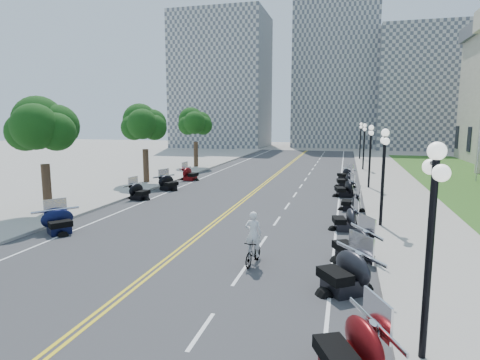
# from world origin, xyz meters

# --- Properties ---
(ground) EXTENTS (160.00, 160.00, 0.00)m
(ground) POSITION_xyz_m (0.00, 0.00, 0.00)
(ground) COLOR gray
(road) EXTENTS (16.00, 90.00, 0.01)m
(road) POSITION_xyz_m (0.00, 10.00, 0.00)
(road) COLOR #333335
(road) RESTS_ON ground
(centerline_yellow_a) EXTENTS (0.12, 90.00, 0.00)m
(centerline_yellow_a) POSITION_xyz_m (-0.12, 10.00, 0.01)
(centerline_yellow_a) COLOR yellow
(centerline_yellow_a) RESTS_ON road
(centerline_yellow_b) EXTENTS (0.12, 90.00, 0.00)m
(centerline_yellow_b) POSITION_xyz_m (0.12, 10.00, 0.01)
(centerline_yellow_b) COLOR yellow
(centerline_yellow_b) RESTS_ON road
(edge_line_north) EXTENTS (0.12, 90.00, 0.00)m
(edge_line_north) POSITION_xyz_m (6.40, 10.00, 0.01)
(edge_line_north) COLOR white
(edge_line_north) RESTS_ON road
(edge_line_south) EXTENTS (0.12, 90.00, 0.00)m
(edge_line_south) POSITION_xyz_m (-6.40, 10.00, 0.01)
(edge_line_south) COLOR white
(edge_line_south) RESTS_ON road
(lane_dash_4) EXTENTS (0.12, 2.00, 0.00)m
(lane_dash_4) POSITION_xyz_m (3.20, -8.00, 0.01)
(lane_dash_4) COLOR white
(lane_dash_4) RESTS_ON road
(lane_dash_5) EXTENTS (0.12, 2.00, 0.00)m
(lane_dash_5) POSITION_xyz_m (3.20, -4.00, 0.01)
(lane_dash_5) COLOR white
(lane_dash_5) RESTS_ON road
(lane_dash_6) EXTENTS (0.12, 2.00, 0.00)m
(lane_dash_6) POSITION_xyz_m (3.20, 0.00, 0.01)
(lane_dash_6) COLOR white
(lane_dash_6) RESTS_ON road
(lane_dash_7) EXTENTS (0.12, 2.00, 0.00)m
(lane_dash_7) POSITION_xyz_m (3.20, 4.00, 0.01)
(lane_dash_7) COLOR white
(lane_dash_7) RESTS_ON road
(lane_dash_8) EXTENTS (0.12, 2.00, 0.00)m
(lane_dash_8) POSITION_xyz_m (3.20, 8.00, 0.01)
(lane_dash_8) COLOR white
(lane_dash_8) RESTS_ON road
(lane_dash_9) EXTENTS (0.12, 2.00, 0.00)m
(lane_dash_9) POSITION_xyz_m (3.20, 12.00, 0.01)
(lane_dash_9) COLOR white
(lane_dash_9) RESTS_ON road
(lane_dash_10) EXTENTS (0.12, 2.00, 0.00)m
(lane_dash_10) POSITION_xyz_m (3.20, 16.00, 0.01)
(lane_dash_10) COLOR white
(lane_dash_10) RESTS_ON road
(lane_dash_11) EXTENTS (0.12, 2.00, 0.00)m
(lane_dash_11) POSITION_xyz_m (3.20, 20.00, 0.01)
(lane_dash_11) COLOR white
(lane_dash_11) RESTS_ON road
(lane_dash_12) EXTENTS (0.12, 2.00, 0.00)m
(lane_dash_12) POSITION_xyz_m (3.20, 24.00, 0.01)
(lane_dash_12) COLOR white
(lane_dash_12) RESTS_ON road
(lane_dash_13) EXTENTS (0.12, 2.00, 0.00)m
(lane_dash_13) POSITION_xyz_m (3.20, 28.00, 0.01)
(lane_dash_13) COLOR white
(lane_dash_13) RESTS_ON road
(lane_dash_14) EXTENTS (0.12, 2.00, 0.00)m
(lane_dash_14) POSITION_xyz_m (3.20, 32.00, 0.01)
(lane_dash_14) COLOR white
(lane_dash_14) RESTS_ON road
(lane_dash_15) EXTENTS (0.12, 2.00, 0.00)m
(lane_dash_15) POSITION_xyz_m (3.20, 36.00, 0.01)
(lane_dash_15) COLOR white
(lane_dash_15) RESTS_ON road
(lane_dash_16) EXTENTS (0.12, 2.00, 0.00)m
(lane_dash_16) POSITION_xyz_m (3.20, 40.00, 0.01)
(lane_dash_16) COLOR white
(lane_dash_16) RESTS_ON road
(lane_dash_17) EXTENTS (0.12, 2.00, 0.00)m
(lane_dash_17) POSITION_xyz_m (3.20, 44.00, 0.01)
(lane_dash_17) COLOR white
(lane_dash_17) RESTS_ON road
(lane_dash_18) EXTENTS (0.12, 2.00, 0.00)m
(lane_dash_18) POSITION_xyz_m (3.20, 48.00, 0.01)
(lane_dash_18) COLOR white
(lane_dash_18) RESTS_ON road
(lane_dash_19) EXTENTS (0.12, 2.00, 0.00)m
(lane_dash_19) POSITION_xyz_m (3.20, 52.00, 0.01)
(lane_dash_19) COLOR white
(lane_dash_19) RESTS_ON road
(sidewalk_north) EXTENTS (5.00, 90.00, 0.15)m
(sidewalk_north) POSITION_xyz_m (10.50, 10.00, 0.07)
(sidewalk_north) COLOR #9E9991
(sidewalk_north) RESTS_ON ground
(sidewalk_south) EXTENTS (5.00, 90.00, 0.15)m
(sidewalk_south) POSITION_xyz_m (-10.50, 10.00, 0.07)
(sidewalk_south) COLOR #9E9991
(sidewalk_south) RESTS_ON ground
(distant_block_a) EXTENTS (18.00, 14.00, 26.00)m
(distant_block_a) POSITION_xyz_m (-18.00, 62.00, 13.00)
(distant_block_a) COLOR gray
(distant_block_a) RESTS_ON ground
(distant_block_b) EXTENTS (16.00, 12.00, 30.00)m
(distant_block_b) POSITION_xyz_m (4.00, 68.00, 15.00)
(distant_block_b) COLOR gray
(distant_block_b) RESTS_ON ground
(distant_block_c) EXTENTS (20.00, 14.00, 22.00)m
(distant_block_c) POSITION_xyz_m (22.00, 65.00, 11.00)
(distant_block_c) COLOR gray
(distant_block_c) RESTS_ON ground
(street_lamp_1) EXTENTS (0.50, 1.20, 4.90)m
(street_lamp_1) POSITION_xyz_m (8.60, -8.00, 2.60)
(street_lamp_1) COLOR black
(street_lamp_1) RESTS_ON sidewalk_north
(street_lamp_2) EXTENTS (0.50, 1.20, 4.90)m
(street_lamp_2) POSITION_xyz_m (8.60, 4.00, 2.60)
(street_lamp_2) COLOR black
(street_lamp_2) RESTS_ON sidewalk_north
(street_lamp_3) EXTENTS (0.50, 1.20, 4.90)m
(street_lamp_3) POSITION_xyz_m (8.60, 16.00, 2.60)
(street_lamp_3) COLOR black
(street_lamp_3) RESTS_ON sidewalk_north
(street_lamp_4) EXTENTS (0.50, 1.20, 4.90)m
(street_lamp_4) POSITION_xyz_m (8.60, 28.00, 2.60)
(street_lamp_4) COLOR black
(street_lamp_4) RESTS_ON sidewalk_north
(street_lamp_5) EXTENTS (0.50, 1.20, 4.90)m
(street_lamp_5) POSITION_xyz_m (8.60, 40.00, 2.60)
(street_lamp_5) COLOR black
(street_lamp_5) RESTS_ON sidewalk_north
(tree_2) EXTENTS (4.80, 4.80, 9.20)m
(tree_2) POSITION_xyz_m (-10.00, 2.00, 4.75)
(tree_2) COLOR #235619
(tree_2) RESTS_ON sidewalk_south
(tree_3) EXTENTS (4.80, 4.80, 9.20)m
(tree_3) POSITION_xyz_m (-10.00, 14.00, 4.75)
(tree_3) COLOR #235619
(tree_3) RESTS_ON sidewalk_south
(tree_4) EXTENTS (4.80, 4.80, 9.20)m
(tree_4) POSITION_xyz_m (-10.00, 26.00, 4.75)
(tree_4) COLOR #235619
(tree_4) RESTS_ON sidewalk_south
(motorcycle_n_3) EXTENTS (2.76, 2.76, 1.45)m
(motorcycle_n_3) POSITION_xyz_m (6.98, -8.92, 0.73)
(motorcycle_n_3) COLOR #590A0C
(motorcycle_n_3) RESTS_ON road
(motorcycle_n_4) EXTENTS (3.05, 3.05, 1.53)m
(motorcycle_n_4) POSITION_xyz_m (6.82, -4.51, 0.77)
(motorcycle_n_4) COLOR black
(motorcycle_n_4) RESTS_ON road
(motorcycle_n_5) EXTENTS (2.77, 2.77, 1.44)m
(motorcycle_n_5) POSITION_xyz_m (7.14, -1.38, 0.72)
(motorcycle_n_5) COLOR black
(motorcycle_n_5) RESTS_ON road
(motorcycle_n_6) EXTENTS (2.15, 2.15, 1.29)m
(motorcycle_n_6) POSITION_xyz_m (6.82, 3.08, 0.65)
(motorcycle_n_6) COLOR black
(motorcycle_n_6) RESTS_ON road
(motorcycle_n_7) EXTENTS (1.90, 1.90, 1.24)m
(motorcycle_n_7) POSITION_xyz_m (7.16, 7.70, 0.62)
(motorcycle_n_7) COLOR black
(motorcycle_n_7) RESTS_ON road
(motorcycle_n_8) EXTENTS (2.35, 2.35, 1.36)m
(motorcycle_n_8) POSITION_xyz_m (6.74, 12.19, 0.68)
(motorcycle_n_8) COLOR black
(motorcycle_n_8) RESTS_ON road
(motorcycle_n_9) EXTENTS (2.14, 2.14, 1.34)m
(motorcycle_n_9) POSITION_xyz_m (6.74, 16.40, 0.67)
(motorcycle_n_9) COLOR black
(motorcycle_n_9) RESTS_ON road
(motorcycle_n_10) EXTENTS (2.47, 2.47, 1.24)m
(motorcycle_n_10) POSITION_xyz_m (6.75, 20.43, 0.62)
(motorcycle_n_10) COLOR black
(motorcycle_n_10) RESTS_ON road
(motorcycle_s_5) EXTENTS (2.69, 2.69, 1.34)m
(motorcycle_s_5) POSITION_xyz_m (-6.75, -1.11, 0.67)
(motorcycle_s_5) COLOR black
(motorcycle_s_5) RESTS_ON road
(motorcycle_s_7) EXTENTS (2.11, 2.11, 1.29)m
(motorcycle_s_7) POSITION_xyz_m (-7.09, 7.47, 0.64)
(motorcycle_s_7) COLOR black
(motorcycle_s_7) RESTS_ON road
(motorcycle_s_8) EXTENTS (2.52, 2.52, 1.34)m
(motorcycle_s_8) POSITION_xyz_m (-6.71, 11.42, 0.67)
(motorcycle_s_8) COLOR black
(motorcycle_s_8) RESTS_ON road
(motorcycle_s_9) EXTENTS (2.14, 2.14, 1.36)m
(motorcycle_s_9) POSITION_xyz_m (-6.98, 16.65, 0.68)
(motorcycle_s_9) COLOR #590A0C
(motorcycle_s_9) RESTS_ON road
(bicycle) EXTENTS (0.66, 1.69, 0.99)m
(bicycle) POSITION_xyz_m (3.42, -2.83, 0.50)
(bicycle) COLOR #A51414
(bicycle) RESTS_ON road
(cyclist_rider) EXTENTS (0.64, 0.42, 1.76)m
(cyclist_rider) POSITION_xyz_m (3.42, -2.83, 1.87)
(cyclist_rider) COLOR silver
(cyclist_rider) RESTS_ON bicycle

